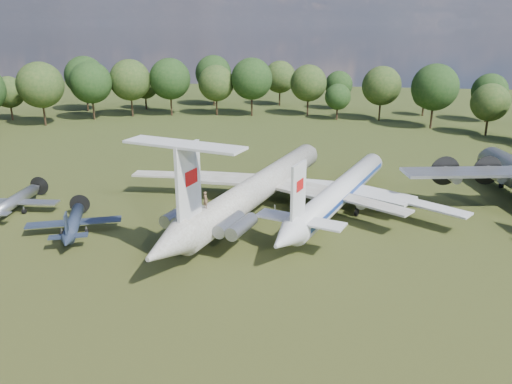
% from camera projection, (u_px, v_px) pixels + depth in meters
% --- Properties ---
extents(ground, '(300.00, 300.00, 0.00)m').
position_uv_depth(ground, '(216.00, 214.00, 67.70)').
color(ground, '#224216').
rests_on(ground, ground).
extents(il62_airliner, '(53.74, 62.22, 5.21)m').
position_uv_depth(il62_airliner, '(260.00, 192.00, 68.53)').
color(il62_airliner, silver).
rests_on(il62_airliner, ground).
extents(tu104_jet, '(45.78, 52.86, 4.46)m').
position_uv_depth(tu104_jet, '(341.00, 195.00, 68.38)').
color(tu104_jet, white).
rests_on(tu104_jet, ground).
extents(small_prop_west, '(16.08, 18.38, 2.25)m').
position_uv_depth(small_prop_west, '(74.00, 225.00, 61.04)').
color(small_prop_west, black).
rests_on(small_prop_west, ground).
extents(small_prop_northwest, '(13.02, 16.99, 2.37)m').
position_uv_depth(small_prop_northwest, '(14.00, 204.00, 67.92)').
color(small_prop_northwest, gray).
rests_on(small_prop_northwest, ground).
extents(person_on_il62, '(0.83, 0.78, 1.91)m').
position_uv_depth(person_on_il62, '(205.00, 200.00, 54.85)').
color(person_on_il62, brown).
rests_on(person_on_il62, il62_airliner).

